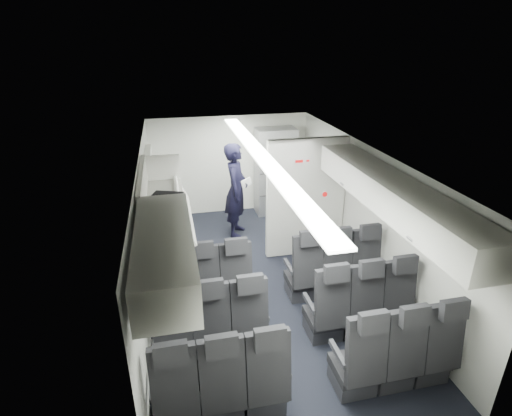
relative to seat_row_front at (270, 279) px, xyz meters
name	(u,v)px	position (x,y,z in m)	size (l,w,h in m)	color
cabin_shell	(262,220)	(0.00, 0.53, 0.72)	(3.41, 6.01, 2.16)	black
seat_row_front	(270,279)	(0.00, 0.00, 0.00)	(3.33, 0.56, 1.24)	black
seat_row_mid	(288,318)	(0.00, -0.90, 0.00)	(3.33, 0.56, 1.24)	black
seat_row_rear	(312,372)	(0.00, -1.80, 0.00)	(3.33, 0.56, 1.24)	black
overhead_bin_left_rear	(165,252)	(-1.40, -1.47, 1.46)	(0.53, 1.80, 0.40)	silver
overhead_bin_left_front_open	(161,196)	(-1.44, 0.28, 1.33)	(0.64, 1.70, 0.72)	#9E9E93
overhead_bin_right_rear	(434,223)	(1.40, -1.47, 1.46)	(0.53, 1.80, 0.40)	silver
overhead_bin_right_front	(360,172)	(1.40, 0.28, 1.46)	(0.53, 1.70, 0.40)	silver
bulkhead_partition	(306,198)	(0.98, 1.33, 0.67)	(1.40, 0.15, 2.13)	silver
galley_unit	(275,171)	(0.95, 3.25, 0.55)	(0.85, 0.52, 1.90)	#939399
boarding_door	(153,201)	(-1.64, 2.09, 0.55)	(0.12, 1.27, 1.86)	silver
flight_attendant	(236,190)	(-0.07, 2.36, 0.53)	(0.68, 0.45, 1.86)	black
carry_on_bag	(168,203)	(-1.35, -0.17, 1.41)	(0.36, 0.25, 0.22)	black
papers	(246,183)	(0.12, 2.31, 0.69)	(0.21, 0.02, 0.15)	white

